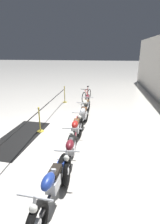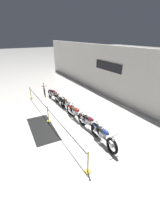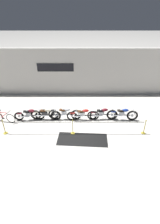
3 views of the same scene
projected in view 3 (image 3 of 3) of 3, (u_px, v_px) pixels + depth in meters
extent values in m
plane|color=silver|center=(75.00, 125.00, 12.30)|extent=(120.00, 120.00, 0.00)
cube|color=silver|center=(76.00, 73.00, 15.63)|extent=(28.00, 0.25, 4.20)
cube|color=black|center=(56.00, 68.00, 15.26)|extent=(3.20, 0.04, 0.70)
torus|color=black|center=(40.00, 115.00, 12.70)|extent=(0.69, 0.16, 0.68)
torus|color=black|center=(19.00, 116.00, 12.61)|extent=(0.69, 0.16, 0.68)
cylinder|color=silver|center=(40.00, 115.00, 12.70)|extent=(0.17, 0.09, 0.16)
cylinder|color=silver|center=(19.00, 116.00, 12.61)|extent=(0.17, 0.09, 0.16)
cylinder|color=silver|center=(41.00, 112.00, 12.56)|extent=(0.31, 0.08, 0.59)
cube|color=silver|center=(29.00, 114.00, 12.57)|extent=(0.38, 0.25, 0.26)
cylinder|color=silver|center=(29.00, 112.00, 12.47)|extent=(0.19, 0.12, 0.24)
cylinder|color=silver|center=(28.00, 112.00, 12.47)|extent=(0.19, 0.12, 0.24)
cylinder|color=silver|center=(25.00, 117.00, 12.50)|extent=(0.70, 0.12, 0.07)
cube|color=#47474C|center=(30.00, 116.00, 12.65)|extent=(1.20, 0.15, 0.06)
ellipsoid|color=maroon|center=(32.00, 111.00, 12.45)|extent=(0.47, 0.25, 0.22)
cube|color=black|center=(27.00, 111.00, 12.45)|extent=(0.41, 0.23, 0.09)
cube|color=maroon|center=(20.00, 113.00, 12.49)|extent=(0.33, 0.18, 0.08)
cylinder|color=silver|center=(39.00, 109.00, 12.42)|extent=(0.08, 0.62, 0.04)
sphere|color=silver|center=(41.00, 111.00, 12.50)|extent=(0.14, 0.14, 0.14)
torus|color=black|center=(56.00, 115.00, 12.62)|extent=(0.77, 0.18, 0.76)
torus|color=black|center=(36.00, 115.00, 12.70)|extent=(0.77, 0.18, 0.76)
cylinder|color=silver|center=(56.00, 115.00, 12.62)|extent=(0.18, 0.09, 0.18)
cylinder|color=silver|center=(36.00, 115.00, 12.70)|extent=(0.18, 0.09, 0.18)
cylinder|color=silver|center=(57.00, 112.00, 12.48)|extent=(0.31, 0.07, 0.59)
cube|color=#2D2D30|center=(45.00, 113.00, 12.58)|extent=(0.37, 0.24, 0.26)
cylinder|color=#2D2D30|center=(46.00, 111.00, 12.48)|extent=(0.18, 0.12, 0.24)
cylinder|color=#2D2D30|center=(44.00, 111.00, 12.48)|extent=(0.18, 0.12, 0.24)
cylinder|color=silver|center=(41.00, 116.00, 12.55)|extent=(0.70, 0.11, 0.07)
cube|color=black|center=(46.00, 115.00, 12.65)|extent=(1.18, 0.12, 0.06)
ellipsoid|color=beige|center=(48.00, 110.00, 12.44)|extent=(0.47, 0.24, 0.22)
cube|color=#4C2D19|center=(43.00, 111.00, 12.47)|extent=(0.41, 0.22, 0.09)
cube|color=beige|center=(36.00, 112.00, 12.56)|extent=(0.33, 0.18, 0.08)
cylinder|color=silver|center=(55.00, 109.00, 12.34)|extent=(0.07, 0.62, 0.04)
sphere|color=silver|center=(57.00, 111.00, 12.41)|extent=(0.14, 0.14, 0.14)
torus|color=black|center=(76.00, 115.00, 12.67)|extent=(0.80, 0.15, 0.80)
torus|color=black|center=(54.00, 114.00, 12.73)|extent=(0.80, 0.15, 0.80)
cylinder|color=silver|center=(76.00, 115.00, 12.67)|extent=(0.19, 0.09, 0.19)
cylinder|color=silver|center=(54.00, 114.00, 12.73)|extent=(0.19, 0.09, 0.19)
cylinder|color=silver|center=(78.00, 111.00, 12.53)|extent=(0.31, 0.07, 0.59)
cube|color=silver|center=(64.00, 113.00, 12.62)|extent=(0.37, 0.23, 0.26)
cylinder|color=silver|center=(65.00, 110.00, 12.52)|extent=(0.18, 0.12, 0.24)
cylinder|color=silver|center=(64.00, 110.00, 12.52)|extent=(0.18, 0.12, 0.24)
cylinder|color=silver|center=(60.00, 115.00, 12.59)|extent=(0.70, 0.10, 0.07)
cube|color=#ADAFB5|center=(65.00, 114.00, 12.69)|extent=(1.31, 0.11, 0.06)
ellipsoid|color=#B7BABF|center=(67.00, 110.00, 12.48)|extent=(0.47, 0.24, 0.22)
cube|color=#4C2D19|center=(62.00, 110.00, 12.52)|extent=(0.41, 0.22, 0.09)
cube|color=#B7BABF|center=(54.00, 111.00, 12.58)|extent=(0.33, 0.17, 0.08)
cylinder|color=silver|center=(76.00, 108.00, 12.39)|extent=(0.06, 0.62, 0.04)
sphere|color=silver|center=(77.00, 110.00, 12.46)|extent=(0.14, 0.14, 0.14)
torus|color=black|center=(95.00, 116.00, 12.65)|extent=(0.72, 0.13, 0.72)
torus|color=black|center=(72.00, 116.00, 12.61)|extent=(0.72, 0.13, 0.72)
cylinder|color=silver|center=(95.00, 116.00, 12.65)|extent=(0.18, 0.09, 0.17)
cylinder|color=silver|center=(72.00, 116.00, 12.61)|extent=(0.18, 0.09, 0.17)
cylinder|color=silver|center=(96.00, 112.00, 12.51)|extent=(0.31, 0.07, 0.59)
cube|color=silver|center=(83.00, 114.00, 12.55)|extent=(0.37, 0.23, 0.26)
cylinder|color=silver|center=(83.00, 111.00, 12.45)|extent=(0.18, 0.12, 0.24)
cylinder|color=silver|center=(82.00, 111.00, 12.44)|extent=(0.18, 0.12, 0.24)
cylinder|color=silver|center=(79.00, 117.00, 12.49)|extent=(0.70, 0.09, 0.07)
cube|color=black|center=(83.00, 115.00, 12.62)|extent=(1.32, 0.11, 0.06)
ellipsoid|color=#B21E19|center=(86.00, 111.00, 12.42)|extent=(0.47, 0.24, 0.22)
cube|color=#4C2D19|center=(81.00, 111.00, 12.43)|extent=(0.41, 0.21, 0.09)
cube|color=#B21E19|center=(73.00, 113.00, 12.48)|extent=(0.33, 0.17, 0.08)
cylinder|color=silver|center=(95.00, 109.00, 12.37)|extent=(0.06, 0.62, 0.04)
sphere|color=silver|center=(96.00, 111.00, 12.45)|extent=(0.14, 0.14, 0.14)
torus|color=black|center=(112.00, 115.00, 12.75)|extent=(0.73, 0.15, 0.73)
torus|color=black|center=(93.00, 115.00, 12.67)|extent=(0.73, 0.15, 0.73)
cylinder|color=silver|center=(112.00, 115.00, 12.75)|extent=(0.18, 0.09, 0.17)
cylinder|color=silver|center=(93.00, 115.00, 12.67)|extent=(0.18, 0.09, 0.17)
cylinder|color=silver|center=(114.00, 111.00, 12.61)|extent=(0.31, 0.08, 0.59)
cube|color=silver|center=(102.00, 113.00, 12.63)|extent=(0.37, 0.24, 0.26)
cylinder|color=silver|center=(102.00, 111.00, 12.53)|extent=(0.19, 0.12, 0.24)
cylinder|color=silver|center=(101.00, 111.00, 12.52)|extent=(0.19, 0.12, 0.24)
cylinder|color=silver|center=(98.00, 116.00, 12.56)|extent=(0.70, 0.12, 0.07)
cube|color=#47474C|center=(102.00, 115.00, 12.70)|extent=(1.15, 0.14, 0.06)
ellipsoid|color=maroon|center=(105.00, 110.00, 12.51)|extent=(0.47, 0.25, 0.22)
cube|color=black|center=(100.00, 111.00, 12.51)|extent=(0.41, 0.23, 0.09)
cube|color=maroon|center=(93.00, 112.00, 12.54)|extent=(0.33, 0.18, 0.08)
cylinder|color=silver|center=(112.00, 108.00, 12.47)|extent=(0.08, 0.62, 0.04)
sphere|color=silver|center=(113.00, 110.00, 12.54)|extent=(0.14, 0.14, 0.14)
torus|color=black|center=(133.00, 116.00, 12.57)|extent=(0.81, 0.18, 0.81)
torus|color=black|center=(112.00, 115.00, 12.65)|extent=(0.81, 0.18, 0.81)
cylinder|color=silver|center=(133.00, 116.00, 12.57)|extent=(0.19, 0.09, 0.19)
cylinder|color=silver|center=(112.00, 115.00, 12.65)|extent=(0.19, 0.09, 0.19)
cylinder|color=silver|center=(135.00, 112.00, 12.42)|extent=(0.31, 0.08, 0.59)
cube|color=silver|center=(122.00, 113.00, 12.53)|extent=(0.37, 0.24, 0.26)
cylinder|color=silver|center=(123.00, 111.00, 12.42)|extent=(0.19, 0.12, 0.24)
cylinder|color=silver|center=(122.00, 111.00, 12.43)|extent=(0.19, 0.12, 0.24)
cylinder|color=silver|center=(118.00, 116.00, 12.50)|extent=(0.70, 0.12, 0.07)
cube|color=#47474C|center=(123.00, 115.00, 12.60)|extent=(1.16, 0.14, 0.06)
ellipsoid|color=navy|center=(126.00, 110.00, 12.38)|extent=(0.47, 0.25, 0.22)
cube|color=black|center=(121.00, 111.00, 12.42)|extent=(0.41, 0.23, 0.09)
cube|color=navy|center=(113.00, 111.00, 12.50)|extent=(0.33, 0.18, 0.08)
cylinder|color=silver|center=(134.00, 109.00, 12.28)|extent=(0.08, 0.62, 0.04)
sphere|color=silver|center=(134.00, 111.00, 12.35)|extent=(0.14, 0.14, 0.14)
torus|color=black|center=(11.00, 118.00, 12.34)|extent=(0.70, 0.20, 0.71)
cylinder|color=red|center=(5.00, 115.00, 12.32)|extent=(0.59, 0.17, 0.43)
cylinder|color=red|center=(3.00, 112.00, 12.23)|extent=(0.54, 0.16, 0.04)
cylinder|color=red|center=(1.00, 114.00, 12.33)|extent=(0.15, 0.07, 0.55)
cube|color=black|center=(0.00, 110.00, 12.19)|extent=(0.19, 0.12, 0.05)
cylinder|color=red|center=(1.00, 117.00, 12.50)|extent=(0.45, 0.13, 0.03)
cylinder|color=black|center=(9.00, 112.00, 12.09)|extent=(0.14, 0.47, 0.03)
cylinder|color=black|center=(4.00, 118.00, 12.50)|extent=(0.13, 0.08, 0.12)
cylinder|color=gold|center=(6.00, 133.00, 11.44)|extent=(0.28, 0.28, 0.03)
cylinder|color=gold|center=(4.00, 127.00, 11.20)|extent=(0.05, 0.05, 0.95)
sphere|color=gold|center=(3.00, 120.00, 10.93)|extent=(0.08, 0.08, 0.08)
cylinder|color=black|center=(38.00, 122.00, 11.00)|extent=(4.24, 0.04, 0.04)
cylinder|color=black|center=(110.00, 122.00, 10.99)|extent=(4.43, 0.04, 0.04)
cylinder|color=gold|center=(73.00, 133.00, 11.44)|extent=(0.28, 0.28, 0.03)
cylinder|color=gold|center=(73.00, 127.00, 11.19)|extent=(0.05, 0.05, 0.95)
sphere|color=gold|center=(73.00, 120.00, 10.92)|extent=(0.08, 0.08, 0.08)
cylinder|color=gold|center=(144.00, 133.00, 11.43)|extent=(0.28, 0.28, 0.03)
cylinder|color=gold|center=(145.00, 127.00, 11.18)|extent=(0.05, 0.05, 0.95)
sphere|color=gold|center=(147.00, 120.00, 10.92)|extent=(0.08, 0.08, 0.08)
cube|color=black|center=(83.00, 139.00, 10.91)|extent=(3.20, 1.52, 0.01)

